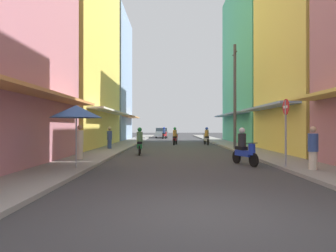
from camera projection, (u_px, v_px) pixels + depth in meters
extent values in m
plane|color=#38383A|center=(177.00, 145.00, 26.27)|extent=(108.84, 108.84, 0.00)
cube|color=gray|center=(124.00, 144.00, 26.29)|extent=(2.12, 57.47, 0.12)
cube|color=gray|center=(229.00, 144.00, 26.24)|extent=(2.12, 57.47, 0.12)
cube|color=#D88C4C|center=(41.00, 93.00, 10.58)|extent=(1.10, 10.81, 0.12)
cube|color=#EFD159|center=(69.00, 49.00, 23.83)|extent=(6.00, 12.59, 15.65)
cube|color=silver|center=(113.00, 112.00, 23.80)|extent=(1.10, 11.33, 0.12)
cube|color=#8CA5CC|center=(102.00, 78.00, 35.64)|extent=(6.00, 9.13, 14.86)
cube|color=#D88C4C|center=(131.00, 117.00, 35.61)|extent=(1.10, 8.21, 0.12)
cube|color=#EFD159|center=(323.00, 57.00, 18.09)|extent=(6.00, 8.65, 11.64)
cube|color=#8CA5CC|center=(265.00, 107.00, 18.10)|extent=(1.10, 7.78, 0.12)
cube|color=#4CB28C|center=(265.00, 62.00, 29.14)|extent=(6.00, 12.84, 15.91)
cube|color=#8CA5CC|center=(229.00, 115.00, 29.15)|extent=(1.10, 11.56, 0.12)
cylinder|color=black|center=(140.00, 149.00, 17.93)|extent=(0.12, 0.56, 0.56)
cylinder|color=black|center=(139.00, 151.00, 16.69)|extent=(0.12, 0.56, 0.56)
cube|color=#197233|center=(140.00, 146.00, 17.26)|extent=(0.34, 1.02, 0.24)
cube|color=black|center=(140.00, 143.00, 17.06)|extent=(0.32, 0.58, 0.14)
cylinder|color=#197233|center=(140.00, 142.00, 17.81)|extent=(0.28, 0.28, 0.45)
cylinder|color=black|center=(140.00, 138.00, 17.81)|extent=(0.55, 0.07, 0.03)
cylinder|color=#598C59|center=(140.00, 137.00, 17.11)|extent=(0.34, 0.34, 0.55)
sphere|color=#197233|center=(140.00, 130.00, 17.11)|extent=(0.26, 0.26, 0.26)
cylinder|color=black|center=(166.00, 137.00, 40.31)|extent=(0.23, 0.56, 0.56)
cylinder|color=black|center=(163.00, 137.00, 39.11)|extent=(0.23, 0.56, 0.56)
cube|color=red|center=(164.00, 135.00, 39.66)|extent=(0.55, 1.04, 0.24)
cube|color=black|center=(164.00, 134.00, 39.47)|extent=(0.42, 0.62, 0.14)
cylinder|color=red|center=(166.00, 134.00, 40.19)|extent=(0.28, 0.28, 0.45)
cylinder|color=black|center=(166.00, 132.00, 40.19)|extent=(0.54, 0.18, 0.03)
cylinder|color=#334C8C|center=(164.00, 131.00, 39.52)|extent=(0.34, 0.34, 0.55)
sphere|color=#1E38B7|center=(164.00, 128.00, 39.52)|extent=(0.26, 0.26, 0.26)
cylinder|color=black|center=(205.00, 141.00, 27.22)|extent=(0.14, 0.57, 0.56)
cylinder|color=black|center=(208.00, 142.00, 25.97)|extent=(0.14, 0.57, 0.56)
cube|color=#B2B2B7|center=(206.00, 139.00, 26.55)|extent=(0.38, 1.02, 0.24)
cube|color=black|center=(207.00, 137.00, 26.35)|extent=(0.33, 0.59, 0.14)
cylinder|color=#B2B2B7|center=(205.00, 137.00, 27.09)|extent=(0.28, 0.28, 0.45)
cylinder|color=black|center=(205.00, 134.00, 27.09)|extent=(0.55, 0.08, 0.03)
cylinder|color=#BF8C3F|center=(207.00, 133.00, 26.40)|extent=(0.34, 0.34, 0.55)
sphere|color=#1E38B7|center=(207.00, 129.00, 26.40)|extent=(0.26, 0.26, 0.26)
cylinder|color=black|center=(176.00, 141.00, 27.26)|extent=(0.18, 0.57, 0.56)
cylinder|color=black|center=(174.00, 142.00, 26.03)|extent=(0.18, 0.57, 0.56)
cube|color=maroon|center=(175.00, 139.00, 26.59)|extent=(0.45, 1.03, 0.24)
cube|color=black|center=(175.00, 137.00, 26.40)|extent=(0.37, 0.60, 0.14)
cylinder|color=maroon|center=(176.00, 137.00, 27.13)|extent=(0.28, 0.28, 0.45)
cylinder|color=black|center=(176.00, 134.00, 27.14)|extent=(0.55, 0.13, 0.03)
cylinder|color=#BF8C3F|center=(175.00, 133.00, 26.45)|extent=(0.34, 0.34, 0.55)
sphere|color=#197233|center=(175.00, 129.00, 26.45)|extent=(0.26, 0.26, 0.26)
cylinder|color=black|center=(254.00, 160.00, 11.92)|extent=(0.27, 0.55, 0.56)
cylinder|color=black|center=(236.00, 157.00, 13.10)|extent=(0.27, 0.55, 0.56)
cube|color=#1E38B7|center=(244.00, 153.00, 12.55)|extent=(0.60, 1.04, 0.24)
cube|color=black|center=(241.00, 148.00, 12.74)|extent=(0.45, 0.62, 0.14)
cylinder|color=#1E38B7|center=(252.00, 149.00, 12.04)|extent=(0.28, 0.28, 0.45)
cylinder|color=black|center=(252.00, 143.00, 12.04)|extent=(0.53, 0.21, 0.03)
cylinder|color=#262628|center=(242.00, 140.00, 12.70)|extent=(0.34, 0.34, 0.55)
sphere|color=silver|center=(242.00, 131.00, 12.70)|extent=(0.26, 0.26, 0.26)
cube|color=silver|center=(161.00, 134.00, 43.83)|extent=(1.96, 4.18, 0.70)
cube|color=#333D47|center=(161.00, 130.00, 43.68)|extent=(1.70, 2.18, 0.60)
cylinder|color=black|center=(156.00, 135.00, 45.05)|extent=(0.21, 0.65, 0.64)
cylinder|color=black|center=(166.00, 135.00, 45.11)|extent=(0.21, 0.65, 0.64)
cylinder|color=black|center=(156.00, 136.00, 42.55)|extent=(0.21, 0.65, 0.64)
cylinder|color=black|center=(167.00, 136.00, 42.61)|extent=(0.21, 0.65, 0.64)
cylinder|color=beige|center=(80.00, 153.00, 13.79)|extent=(0.28, 0.28, 0.78)
cylinder|color=beige|center=(80.00, 138.00, 13.79)|extent=(0.34, 0.34, 0.66)
sphere|color=#9E7256|center=(80.00, 127.00, 13.79)|extent=(0.22, 0.22, 0.22)
cylinder|color=#334C8C|center=(110.00, 145.00, 20.45)|extent=(0.28, 0.28, 0.72)
cylinder|color=#334C8C|center=(110.00, 135.00, 20.45)|extent=(0.34, 0.34, 0.61)
sphere|color=#9E7256|center=(110.00, 129.00, 20.45)|extent=(0.22, 0.22, 0.22)
cone|color=#D1B77A|center=(110.00, 127.00, 20.45)|extent=(0.44, 0.44, 0.16)
cylinder|color=beige|center=(313.00, 162.00, 10.41)|extent=(0.28, 0.28, 0.75)
cylinder|color=#334C8C|center=(313.00, 142.00, 10.41)|extent=(0.34, 0.34, 0.63)
sphere|color=tan|center=(313.00, 129.00, 10.41)|extent=(0.22, 0.22, 0.22)
cylinder|color=#99999E|center=(76.00, 141.00, 10.74)|extent=(0.05, 0.05, 2.21)
cone|color=#335999|center=(76.00, 111.00, 10.74)|extent=(1.84, 1.84, 0.45)
cylinder|color=#4C4C4F|center=(235.00, 97.00, 20.24)|extent=(0.20, 0.20, 7.19)
cylinder|color=#3F382D|center=(235.00, 53.00, 20.25)|extent=(0.08, 1.20, 0.08)
cylinder|color=gray|center=(286.00, 135.00, 11.11)|extent=(0.07, 0.07, 2.60)
cylinder|color=red|center=(286.00, 107.00, 11.11)|extent=(0.02, 0.60, 0.60)
cube|color=white|center=(286.00, 107.00, 11.11)|extent=(0.03, 0.40, 0.10)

